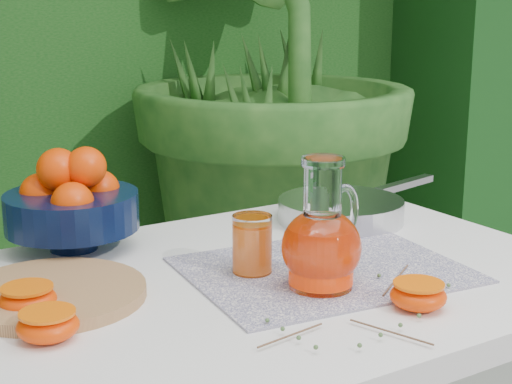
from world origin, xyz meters
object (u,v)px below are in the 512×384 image
saute_pan (342,209)px  fruit_bowl (71,202)px  white_table (263,325)px  juice_pitcher (322,243)px  cutting_board (52,293)px

saute_pan → fruit_bowl: bearing=167.4°
white_table → juice_pitcher: juice_pitcher is taller
white_table → cutting_board: cutting_board is taller
white_table → cutting_board: (-0.31, 0.08, 0.09)m
white_table → cutting_board: 0.33m
cutting_board → saute_pan: saute_pan is taller
white_table → fruit_bowl: bearing=124.9°
white_table → fruit_bowl: 0.39m
white_table → juice_pitcher: bearing=-64.4°
white_table → juice_pitcher: 0.18m
cutting_board → juice_pitcher: (0.35, -0.17, 0.06)m
white_table → saute_pan: (0.29, 0.18, 0.11)m
saute_pan → juice_pitcher: bearing=-132.9°
saute_pan → cutting_board: bearing=-170.7°
fruit_bowl → juice_pitcher: size_ratio=1.44×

